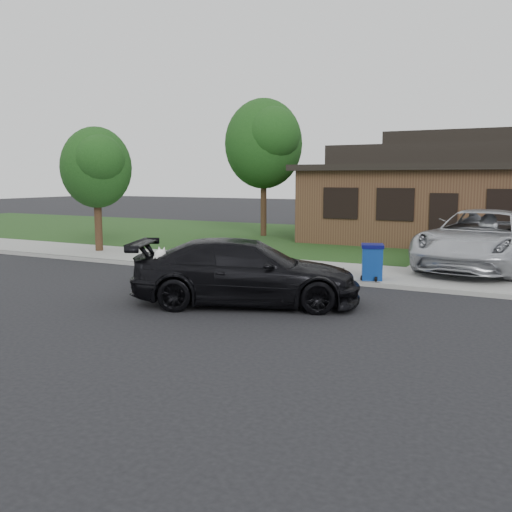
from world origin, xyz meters
The scene contains 11 objects.
ground centered at (0.00, 0.00, 0.00)m, with size 120.00×120.00×0.00m, color black.
sidewalk centered at (0.00, 5.00, 0.06)m, with size 60.00×3.00×0.12m, color gray.
curb centered at (0.00, 3.50, 0.06)m, with size 60.00×0.12×0.12m, color gray.
lawn centered at (0.00, 13.00, 0.07)m, with size 60.00×13.00×0.13m, color #193814.
driveway centered at (6.00, 10.00, 0.07)m, with size 4.50×13.00×0.14m, color gray.
sedan centered at (1.57, 0.15, 0.74)m, with size 5.49×3.88×1.48m.
minivan centered at (5.81, 7.23, 1.02)m, with size 2.90×6.30×1.75m, color #B8BAC0.
recycling_bin centered at (3.39, 3.90, 0.60)m, with size 0.73×0.73×0.96m.
house centered at (4.00, 15.00, 2.13)m, with size 12.60×8.60×4.65m.
tree_0 centered at (-4.34, 12.88, 4.48)m, with size 3.78×3.60×6.34m.
tree_2 centered at (-7.38, 5.11, 3.27)m, with size 2.73×2.60×4.59m.
Camera 1 is at (7.64, -10.95, 2.84)m, focal length 40.00 mm.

